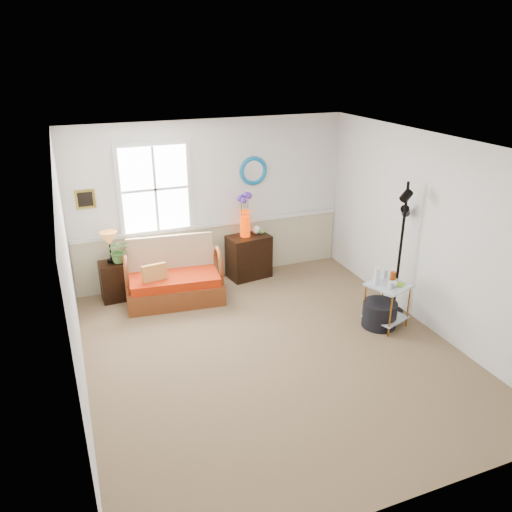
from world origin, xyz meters
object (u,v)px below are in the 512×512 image
object	(u,v)px
loveseat	(174,272)
lamp_stand	(112,281)
side_table	(386,305)
cabinet	(249,256)
ottoman	(379,314)
floor_lamp	(400,250)

from	to	relation	value
loveseat	lamp_stand	world-z (taller)	loveseat
lamp_stand	side_table	xyz separation A→B (m)	(3.41, -2.18, 0.01)
lamp_stand	cabinet	size ratio (longest dim) A/B	0.84
lamp_stand	ottoman	world-z (taller)	lamp_stand
lamp_stand	floor_lamp	world-z (taller)	floor_lamp
loveseat	lamp_stand	bearing A→B (deg)	163.76
side_table	ottoman	bearing A→B (deg)	163.22
loveseat	cabinet	world-z (taller)	loveseat
loveseat	floor_lamp	world-z (taller)	floor_lamp
lamp_stand	side_table	size ratio (longest dim) A/B	0.96
side_table	ottoman	xyz separation A→B (m)	(-0.08, 0.02, -0.13)
loveseat	cabinet	distance (m)	1.42
side_table	ottoman	distance (m)	0.16
lamp_stand	floor_lamp	size ratio (longest dim) A/B	0.31
cabinet	lamp_stand	bearing A→B (deg)	172.91
cabinet	floor_lamp	distance (m)	2.55
side_table	ottoman	world-z (taller)	side_table
cabinet	side_table	bearing A→B (deg)	-70.05
loveseat	cabinet	bearing A→B (deg)	22.86
floor_lamp	cabinet	bearing A→B (deg)	111.28
cabinet	ottoman	world-z (taller)	cabinet
ottoman	side_table	bearing A→B (deg)	-16.78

